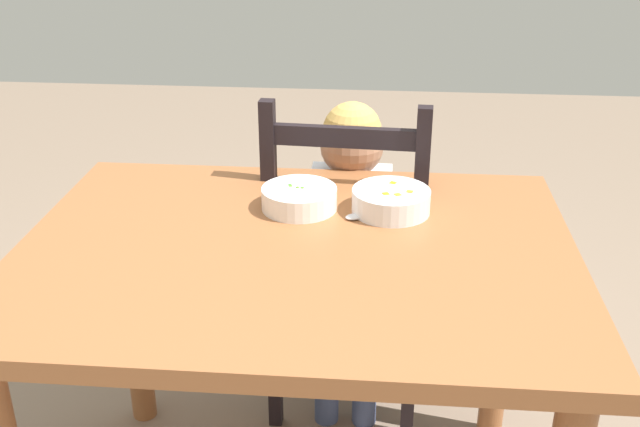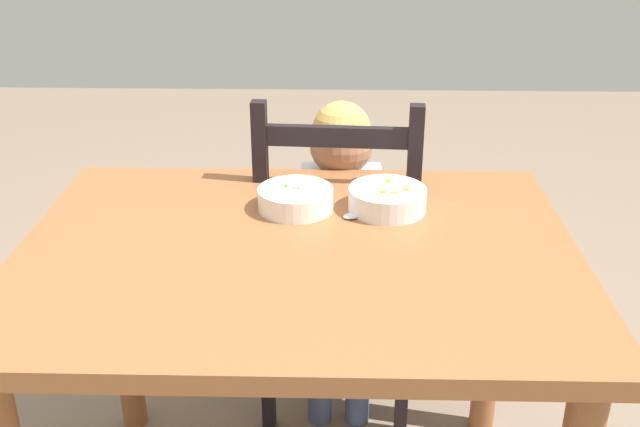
# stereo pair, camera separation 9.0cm
# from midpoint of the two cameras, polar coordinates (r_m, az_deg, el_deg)

# --- Properties ---
(dining_table) EXTENTS (1.16, 0.88, 0.77)m
(dining_table) POSITION_cam_midpoint_polar(r_m,az_deg,el_deg) (1.63, -0.18, -6.24)
(dining_table) COLOR #965933
(dining_table) RESTS_ON ground
(dining_chair) EXTENTS (0.44, 0.44, 0.98)m
(dining_chair) POSITION_cam_midpoint_polar(r_m,az_deg,el_deg) (2.15, 3.32, -4.30)
(dining_chair) COLOR black
(dining_chair) RESTS_ON ground
(child_figure) EXTENTS (0.32, 0.32, 0.93)m
(child_figure) POSITION_cam_midpoint_polar(r_m,az_deg,el_deg) (2.07, 3.52, -0.39)
(child_figure) COLOR silver
(child_figure) RESTS_ON ground
(bowl_of_peas) EXTENTS (0.17, 0.17, 0.05)m
(bowl_of_peas) POSITION_cam_midpoint_polar(r_m,az_deg,el_deg) (1.73, -0.08, 1.19)
(bowl_of_peas) COLOR white
(bowl_of_peas) RESTS_ON dining_table
(bowl_of_carrots) EXTENTS (0.18, 0.18, 0.05)m
(bowl_of_carrots) POSITION_cam_midpoint_polar(r_m,az_deg,el_deg) (1.73, 6.85, 0.98)
(bowl_of_carrots) COLOR white
(bowl_of_carrots) RESTS_ON dining_table
(spoon) EXTENTS (0.13, 0.09, 0.01)m
(spoon) POSITION_cam_midpoint_polar(r_m,az_deg,el_deg) (1.71, 4.74, -0.14)
(spoon) COLOR silver
(spoon) RESTS_ON dining_table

